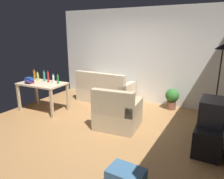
% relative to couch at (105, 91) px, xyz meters
% --- Properties ---
extents(ground_plane, '(5.20, 4.40, 0.02)m').
position_rel_couch_xyz_m(ground_plane, '(0.76, -1.59, -0.32)').
color(ground_plane, '#9E7042').
extents(wall_rear, '(5.20, 0.10, 2.70)m').
position_rel_couch_xyz_m(wall_rear, '(0.76, 0.61, 1.04)').
color(wall_rear, silver).
rests_on(wall_rear, ground_plane).
extents(couch, '(1.60, 0.84, 0.92)m').
position_rel_couch_xyz_m(couch, '(0.00, 0.00, 0.00)').
color(couch, beige).
rests_on(couch, ground_plane).
extents(tv_stand, '(0.44, 1.10, 0.48)m').
position_rel_couch_xyz_m(tv_stand, '(3.01, -1.31, -0.07)').
color(tv_stand, black).
rests_on(tv_stand, ground_plane).
extents(tv, '(0.41, 0.60, 0.44)m').
position_rel_couch_xyz_m(tv, '(3.02, -1.31, 0.39)').
color(tv, '#2D2D33').
rests_on(tv, tv_stand).
extents(torchiere_lamp, '(0.32, 0.32, 1.81)m').
position_rel_couch_xyz_m(torchiere_lamp, '(3.01, -0.37, 1.10)').
color(torchiere_lamp, black).
rests_on(torchiere_lamp, ground_plane).
extents(desk, '(1.23, 0.76, 0.76)m').
position_rel_couch_xyz_m(desk, '(-1.02, -1.45, 0.34)').
color(desk, '#C6B28E').
rests_on(desk, ground_plane).
extents(potted_plant, '(0.36, 0.36, 0.57)m').
position_rel_couch_xyz_m(potted_plant, '(1.93, 0.31, 0.02)').
color(potted_plant, brown).
rests_on(potted_plant, ground_plane).
extents(armchair, '(1.00, 0.95, 0.92)m').
position_rel_couch_xyz_m(armchair, '(1.17, -1.41, 0.01)').
color(armchair, tan).
rests_on(armchair, ground_plane).
extents(storage_box, '(0.49, 0.35, 0.30)m').
position_rel_couch_xyz_m(storage_box, '(2.16, -3.03, -0.16)').
color(storage_box, '#386084').
rests_on(storage_box, ground_plane).
extents(bottle_amber, '(0.06, 0.06, 0.28)m').
position_rel_couch_xyz_m(bottle_amber, '(-1.50, -1.26, 0.58)').
color(bottle_amber, '#9E6019').
rests_on(bottle_amber, desk).
extents(bottle_squat, '(0.06, 0.06, 0.24)m').
position_rel_couch_xyz_m(bottle_squat, '(-1.31, -1.32, 0.56)').
color(bottle_squat, '#BCB24C').
rests_on(bottle_squat, desk).
extents(bottle_tall, '(0.05, 0.05, 0.29)m').
position_rel_couch_xyz_m(bottle_tall, '(-1.11, -1.27, 0.58)').
color(bottle_tall, teal).
rests_on(bottle_tall, desk).
extents(bottle_red, '(0.05, 0.05, 0.30)m').
position_rel_couch_xyz_m(bottle_red, '(-0.93, -1.31, 0.59)').
color(bottle_red, '#AD2323').
rests_on(bottle_red, desk).
extents(bottle_clear, '(0.05, 0.05, 0.24)m').
position_rel_couch_xyz_m(bottle_clear, '(-0.75, -1.31, 0.55)').
color(bottle_clear, silver).
rests_on(bottle_clear, desk).
extents(bottle_green, '(0.05, 0.05, 0.26)m').
position_rel_couch_xyz_m(bottle_green, '(-0.58, -1.31, 0.56)').
color(bottle_green, '#1E722D').
rests_on(bottle_green, desk).
extents(book_stack, '(0.24, 0.20, 0.15)m').
position_rel_couch_xyz_m(book_stack, '(-1.26, -1.64, 0.53)').
color(book_stack, maroon).
rests_on(book_stack, desk).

